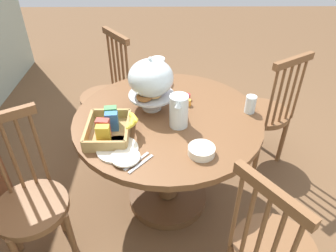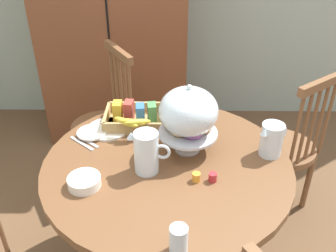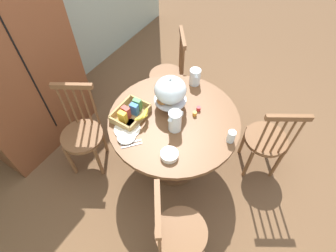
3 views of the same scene
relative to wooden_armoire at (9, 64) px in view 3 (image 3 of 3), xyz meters
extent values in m
plane|color=brown|center=(0.42, -1.50, -0.98)|extent=(10.00, 10.00, 0.00)
cube|color=brown|center=(0.00, 0.00, -0.03)|extent=(1.10, 0.56, 1.90)
cube|color=black|center=(0.00, -0.28, 0.06)|extent=(0.01, 0.01, 1.52)
cylinder|color=brown|center=(0.43, -1.47, -0.26)|extent=(1.14, 1.14, 0.04)
cylinder|color=brown|center=(0.43, -1.47, -0.60)|extent=(0.14, 0.14, 0.63)
cylinder|color=brown|center=(0.43, -1.47, -0.95)|extent=(0.56, 0.56, 0.06)
cylinder|color=brown|center=(0.88, -2.21, -0.53)|extent=(0.40, 0.40, 0.04)
cylinder|color=brown|center=(1.08, -2.26, -0.76)|extent=(0.04, 0.04, 0.45)
cylinder|color=brown|center=(0.93, -2.02, -0.76)|extent=(0.04, 0.04, 0.45)
cylinder|color=brown|center=(0.84, -2.40, -0.76)|extent=(0.04, 0.04, 0.45)
cylinder|color=brown|center=(0.69, -2.17, -0.76)|extent=(0.04, 0.04, 0.45)
cylinder|color=brown|center=(0.82, -2.41, -0.29)|extent=(0.02, 0.02, 0.48)
cylinder|color=brown|center=(0.78, -2.35, -0.29)|extent=(0.02, 0.02, 0.48)
cylinder|color=brown|center=(0.75, -2.30, -0.29)|extent=(0.02, 0.02, 0.48)
cylinder|color=brown|center=(0.71, -2.24, -0.29)|extent=(0.02, 0.02, 0.48)
cylinder|color=brown|center=(0.67, -2.18, -0.29)|extent=(0.02, 0.02, 0.48)
cube|color=brown|center=(0.75, -2.30, -0.03)|extent=(0.22, 0.33, 0.05)
cylinder|color=brown|center=(1.12, -0.95, -0.53)|extent=(0.40, 0.40, 0.04)
cylinder|color=brown|center=(1.15, -0.75, -0.76)|extent=(0.04, 0.04, 0.45)
cylinder|color=brown|center=(0.93, -0.92, -0.76)|extent=(0.04, 0.04, 0.45)
cylinder|color=brown|center=(1.32, -0.98, -0.76)|extent=(0.04, 0.04, 0.45)
cylinder|color=brown|center=(1.09, -1.14, -0.76)|extent=(0.04, 0.04, 0.45)
cylinder|color=brown|center=(1.33, -0.99, -0.29)|extent=(0.02, 0.02, 0.48)
cylinder|color=brown|center=(1.28, -1.03, -0.29)|extent=(0.02, 0.02, 0.48)
cylinder|color=brown|center=(1.22, -1.08, -0.29)|extent=(0.02, 0.02, 0.48)
cylinder|color=brown|center=(1.16, -1.12, -0.29)|extent=(0.02, 0.02, 0.48)
cylinder|color=brown|center=(1.11, -1.16, -0.29)|extent=(0.02, 0.02, 0.48)
cube|color=brown|center=(1.22, -1.08, -0.03)|extent=(0.31, 0.24, 0.05)
cylinder|color=brown|center=(-0.03, -0.73, -0.53)|extent=(0.40, 0.40, 0.04)
cylinder|color=brown|center=(-0.22, -0.68, -0.76)|extent=(0.04, 0.04, 0.45)
cylinder|color=brown|center=(-0.07, -0.92, -0.76)|extent=(0.04, 0.04, 0.45)
cylinder|color=brown|center=(0.02, -0.53, -0.76)|extent=(0.04, 0.04, 0.45)
cylinder|color=brown|center=(0.17, -0.77, -0.76)|extent=(0.04, 0.04, 0.45)
cylinder|color=brown|center=(0.04, -0.52, -0.29)|extent=(0.02, 0.02, 0.48)
cylinder|color=brown|center=(0.08, -0.58, -0.29)|extent=(0.02, 0.02, 0.48)
cylinder|color=brown|center=(0.11, -0.64, -0.29)|extent=(0.02, 0.02, 0.48)
cylinder|color=brown|center=(0.15, -0.70, -0.29)|extent=(0.02, 0.02, 0.48)
cylinder|color=brown|center=(0.18, -0.76, -0.29)|extent=(0.02, 0.02, 0.48)
cube|color=brown|center=(0.11, -0.64, -0.03)|extent=(0.22, 0.33, 0.05)
cylinder|color=brown|center=(-0.29, -1.97, -0.53)|extent=(0.40, 0.40, 0.04)
cylinder|color=brown|center=(-0.09, -2.01, -0.76)|extent=(0.04, 0.04, 0.45)
cylinder|color=brown|center=(-0.25, -1.78, -0.76)|extent=(0.04, 0.04, 0.45)
cylinder|color=brown|center=(-0.49, -1.92, -0.29)|extent=(0.02, 0.02, 0.48)
cylinder|color=brown|center=(-0.43, -1.88, -0.29)|extent=(0.02, 0.02, 0.48)
cylinder|color=brown|center=(-0.38, -1.84, -0.29)|extent=(0.02, 0.02, 0.48)
cylinder|color=brown|center=(-0.32, -1.80, -0.29)|extent=(0.02, 0.02, 0.48)
cylinder|color=brown|center=(-0.26, -1.76, -0.29)|extent=(0.02, 0.02, 0.48)
cube|color=brown|center=(-0.38, -1.84, -0.03)|extent=(0.31, 0.24, 0.05)
cylinder|color=silver|center=(0.52, -1.37, -0.24)|extent=(0.12, 0.12, 0.02)
cylinder|color=silver|center=(0.52, -1.37, -0.20)|extent=(0.03, 0.03, 0.09)
cylinder|color=silver|center=(0.52, -1.37, -0.15)|extent=(0.28, 0.28, 0.01)
torus|color=#B27033|center=(0.58, -1.36, -0.12)|extent=(0.10, 0.10, 0.03)
torus|color=#D19347|center=(0.54, -1.33, -0.12)|extent=(0.10, 0.10, 0.03)
torus|color=#935628|center=(0.45, -1.33, -0.12)|extent=(0.10, 0.10, 0.03)
torus|color=tan|center=(0.49, -1.39, -0.12)|extent=(0.10, 0.10, 0.03)
torus|color=#994C84|center=(0.54, -1.40, -0.12)|extent=(0.10, 0.10, 0.03)
ellipsoid|color=silver|center=(0.52, -1.37, -0.03)|extent=(0.27, 0.27, 0.22)
sphere|color=silver|center=(0.52, -1.37, 0.09)|extent=(0.02, 0.02, 0.02)
cylinder|color=silver|center=(0.90, -1.40, -0.16)|extent=(0.10, 0.10, 0.16)
cylinder|color=orange|center=(0.90, -1.40, -0.19)|extent=(0.09, 0.09, 0.11)
cone|color=silver|center=(0.86, -1.44, -0.10)|extent=(0.05, 0.05, 0.03)
torus|color=silver|center=(0.96, -1.36, -0.16)|extent=(0.07, 0.06, 0.07)
cylinder|color=silver|center=(0.33, -1.53, -0.15)|extent=(0.11, 0.11, 0.20)
cylinder|color=white|center=(0.33, -1.53, -0.18)|extent=(0.09, 0.09, 0.13)
cone|color=silver|center=(0.27, -1.52, -0.06)|extent=(0.04, 0.04, 0.03)
torus|color=silver|center=(0.40, -1.54, -0.14)|extent=(0.08, 0.02, 0.07)
cube|color=tan|center=(0.25, -1.14, -0.24)|extent=(0.30, 0.22, 0.01)
cube|color=tan|center=(0.25, -1.25, -0.21)|extent=(0.30, 0.02, 0.07)
cube|color=tan|center=(0.25, -1.03, -0.21)|extent=(0.30, 0.02, 0.07)
cube|color=tan|center=(0.10, -1.14, -0.21)|extent=(0.02, 0.22, 0.07)
cube|color=tan|center=(0.40, -1.14, -0.21)|extent=(0.02, 0.22, 0.07)
cube|color=gold|center=(0.16, -1.13, -0.18)|extent=(0.04, 0.07, 0.11)
cube|color=#B23D33|center=(0.22, -1.12, -0.18)|extent=(0.05, 0.07, 0.11)
cube|color=#336BAD|center=(0.28, -1.16, -0.18)|extent=(0.05, 0.07, 0.11)
cube|color=#47894C|center=(0.34, -1.15, -0.18)|extent=(0.05, 0.08, 0.11)
ellipsoid|color=yellow|center=(0.22, -1.28, -0.15)|extent=(0.14, 0.08, 0.05)
ellipsoid|color=yellow|center=(0.25, -1.28, -0.15)|extent=(0.13, 0.03, 0.05)
ellipsoid|color=yellow|center=(0.28, -1.28, -0.15)|extent=(0.14, 0.08, 0.05)
cylinder|color=white|center=(0.11, -1.20, -0.24)|extent=(0.22, 0.22, 0.01)
cylinder|color=white|center=(0.04, -1.25, -0.23)|extent=(0.15, 0.15, 0.01)
cylinder|color=white|center=(0.08, -1.64, -0.22)|extent=(0.14, 0.14, 0.04)
cylinder|color=silver|center=(0.47, -1.97, -0.19)|extent=(0.06, 0.06, 0.11)
cylinder|color=#B7282D|center=(0.62, -1.60, -0.22)|extent=(0.04, 0.04, 0.04)
cylinder|color=orange|center=(0.55, -1.60, -0.22)|extent=(0.04, 0.04, 0.04)
cube|color=silver|center=(0.02, -1.31, -0.24)|extent=(0.14, 0.12, 0.01)
cube|color=silver|center=(0.00, -1.33, -0.24)|extent=(0.14, 0.12, 0.01)
cube|color=silver|center=(0.20, -1.10, -0.24)|extent=(0.14, 0.12, 0.01)
camera|label=1|loc=(-1.16, -1.45, 0.84)|focal=33.98mm
camera|label=2|loc=(0.44, -2.86, 0.82)|focal=40.57mm
camera|label=3|loc=(-0.87, -2.23, 1.55)|focal=29.00mm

